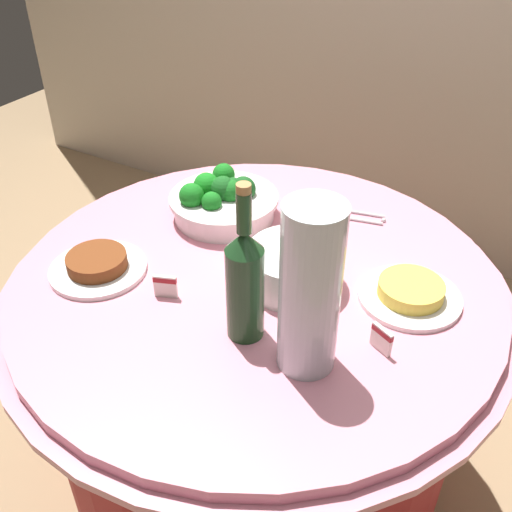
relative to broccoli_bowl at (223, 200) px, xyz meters
name	(u,v)px	position (x,y,z in m)	size (l,w,h in m)	color
ground_plane	(256,469)	(0.20, -0.17, -0.79)	(6.00, 6.00, 0.00)	#9E7F5B
buffet_table	(256,384)	(0.20, -0.17, -0.41)	(1.16, 1.16, 0.74)	maroon
broccoli_bowl	(223,200)	(0.00, 0.00, 0.00)	(0.28, 0.28, 0.12)	white
plate_stack	(295,267)	(0.29, -0.16, 0.00)	(0.21, 0.21, 0.09)	white
wine_bottle	(245,281)	(0.28, -0.35, 0.08)	(0.07, 0.07, 0.34)	#1C401F
decorative_fruit_vase	(310,295)	(0.41, -0.36, 0.11)	(0.11, 0.11, 0.34)	silver
serving_tongs	(356,216)	(0.30, 0.17, -0.04)	(0.17, 0.08, 0.01)	silver
food_plate_stir_fry	(98,265)	(-0.12, -0.34, -0.03)	(0.22, 0.22, 0.04)	white
food_plate_fried_egg	(410,293)	(0.53, -0.09, -0.03)	(0.22, 0.22, 0.04)	white
label_placard_front	(382,338)	(0.53, -0.26, -0.02)	(0.05, 0.03, 0.05)	white
label_placard_mid	(165,285)	(0.07, -0.34, -0.02)	(0.05, 0.03, 0.05)	white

